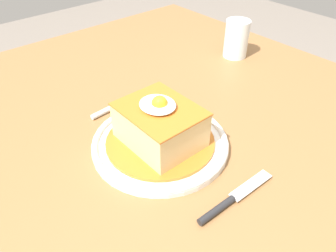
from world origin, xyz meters
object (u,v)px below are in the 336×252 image
object	(u,v)px
knife	(227,203)
drinking_glass	(236,41)
main_plate	(160,143)
fork	(113,107)

from	to	relation	value
knife	drinking_glass	world-z (taller)	drinking_glass
main_plate	drinking_glass	bearing A→B (deg)	111.64
knife	drinking_glass	xyz separation A→B (m)	(-0.35, 0.43, 0.04)
fork	main_plate	bearing A→B (deg)	-0.55
knife	main_plate	bearing A→B (deg)	176.49
main_plate	fork	bearing A→B (deg)	179.45
knife	drinking_glass	distance (m)	0.56
main_plate	knife	xyz separation A→B (m)	(0.18, -0.01, -0.00)
knife	drinking_glass	bearing A→B (deg)	128.85
main_plate	fork	xyz separation A→B (m)	(-0.17, 0.00, -0.00)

